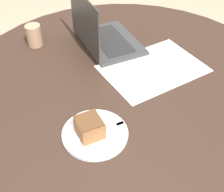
# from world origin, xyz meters

# --- Properties ---
(ground_plane) EXTENTS (12.00, 12.00, 0.00)m
(ground_plane) POSITION_xyz_m (0.00, 0.00, 0.00)
(ground_plane) COLOR gray
(dining_table) EXTENTS (1.33, 1.33, 0.73)m
(dining_table) POSITION_xyz_m (0.00, 0.00, 0.60)
(dining_table) COLOR black
(dining_table) RESTS_ON ground_plane
(paper_document) EXTENTS (0.42, 0.31, 0.00)m
(paper_document) POSITION_xyz_m (0.13, 0.01, 0.73)
(paper_document) COLOR white
(paper_document) RESTS_ON dining_table
(plate) EXTENTS (0.21, 0.21, 0.01)m
(plate) POSITION_xyz_m (-0.23, -0.21, 0.73)
(plate) COLOR silver
(plate) RESTS_ON dining_table
(cake_slice) EXTENTS (0.08, 0.08, 0.06)m
(cake_slice) POSITION_xyz_m (-0.24, -0.20, 0.77)
(cake_slice) COLOR brown
(cake_slice) RESTS_ON plate
(fork) EXTENTS (0.17, 0.03, 0.00)m
(fork) POSITION_xyz_m (-0.19, -0.21, 0.74)
(fork) COLOR silver
(fork) RESTS_ON plate
(coffee_glass) EXTENTS (0.07, 0.07, 0.10)m
(coffee_glass) POSITION_xyz_m (-0.24, 0.40, 0.77)
(coffee_glass) COLOR #997556
(coffee_glass) RESTS_ON dining_table
(laptop) EXTENTS (0.24, 0.32, 0.25)m
(laptop) POSITION_xyz_m (0.03, 0.26, 0.77)
(laptop) COLOR #2D2D2D
(laptop) RESTS_ON dining_table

